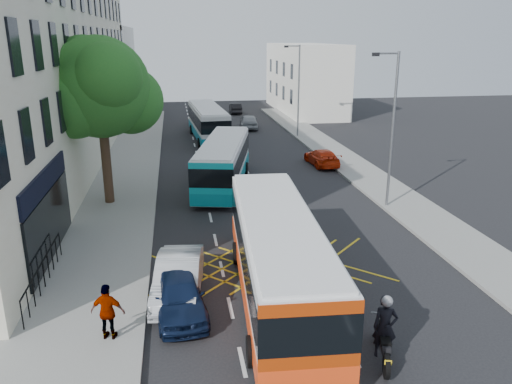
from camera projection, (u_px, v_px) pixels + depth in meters
name	position (u px, v px, depth m)	size (l,w,h in m)	color
ground	(350.00, 351.00, 14.66)	(120.00, 120.00, 0.00)	black
pavement_left	(110.00, 203.00, 27.46)	(5.00, 70.00, 0.15)	gray
pavement_right	(385.00, 189.00, 29.92)	(3.00, 70.00, 0.15)	gray
terrace_main	(33.00, 69.00, 33.55)	(8.30, 45.00, 13.50)	beige
terrace_far	(98.00, 68.00, 62.81)	(8.00, 20.00, 10.00)	silver
building_right	(304.00, 78.00, 60.37)	(6.00, 18.00, 8.00)	silver
street_tree	(99.00, 88.00, 25.57)	(6.30, 5.70, 8.80)	#382619
lamp_near	(391.00, 123.00, 25.54)	(1.45, 0.15, 8.00)	slate
lamp_far	(298.00, 86.00, 44.38)	(1.45, 0.15, 8.00)	slate
railings	(43.00, 272.00, 17.94)	(0.08, 5.60, 1.14)	black
bus_near	(278.00, 256.00, 17.13)	(3.24, 11.12, 3.09)	silver
bus_mid	(223.00, 162.00, 30.43)	(4.53, 10.36, 2.84)	silver
bus_far	(208.00, 122.00, 44.31)	(3.11, 10.62, 2.95)	silver
motorbike	(385.00, 330.00, 13.99)	(0.88, 2.25, 2.05)	black
parked_car_blue	(179.00, 294.00, 16.51)	(1.60, 3.97, 1.35)	#0D1A37
parked_car_silver	(179.00, 277.00, 17.59)	(1.53, 4.39, 1.45)	#B3B7BC
red_hatchback	(322.00, 157.00, 35.63)	(1.65, 4.07, 1.18)	red
distant_car_grey	(204.00, 119.00, 51.25)	(2.40, 5.21, 1.45)	#42434A
distant_car_silver	(249.00, 122.00, 49.75)	(1.70, 4.22, 1.44)	#919498
distant_car_dark	(235.00, 108.00, 59.82)	(1.28, 3.68, 1.21)	black
pedestrian_far	(108.00, 312.00, 14.79)	(1.04, 0.43, 1.77)	gray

